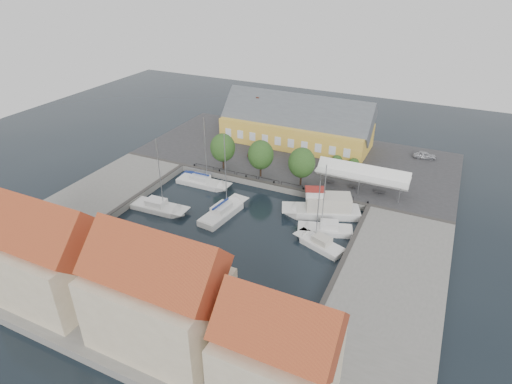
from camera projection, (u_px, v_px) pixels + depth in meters
ground at (238, 220)px, 60.88m from camera, size 140.00×140.00×0.00m
north_quay at (295, 157)px, 78.86m from camera, size 56.00×26.00×1.00m
west_quay at (108, 191)px, 67.32m from camera, size 12.00×24.00×1.00m
east_quay at (394, 267)px, 50.80m from camera, size 12.00×24.00×1.00m
south_bank at (144, 314)px, 44.01m from camera, size 56.00×14.00×1.00m
quay_edge_fittings at (253, 198)px, 64.12m from camera, size 56.00×24.72×0.40m
warehouse at (294, 125)px, 82.18m from camera, size 28.56×14.00×9.55m
tent_canopy at (362, 174)px, 65.34m from camera, size 14.00×4.00×2.83m
quay_trees at (261, 155)px, 68.79m from camera, size 18.20×4.20×6.30m
car_silver at (425, 155)px, 76.62m from camera, size 4.02×2.12×1.30m
car_red at (259, 151)px, 77.98m from camera, size 2.66×4.83×1.51m
center_sailboat at (223, 213)px, 61.75m from camera, size 3.82×9.55×12.73m
trawler at (324, 209)px, 61.55m from camera, size 11.60×7.29×5.00m
east_boat_a at (327, 230)px, 57.99m from camera, size 7.74×4.63×10.65m
east_boat_b at (320, 245)px, 55.05m from camera, size 7.31×4.59×9.79m
west_boat_a at (203, 183)px, 70.08m from camera, size 9.43×2.81×12.28m
west_boat_c at (159, 208)px, 63.13m from camera, size 9.03×3.25×11.92m
launch_sw at (105, 240)px, 56.28m from camera, size 5.46×2.19×0.98m
launch_nw at (195, 177)px, 72.50m from camera, size 5.20×2.51×0.88m
townhouses at (138, 294)px, 38.95m from camera, size 36.30×8.50×12.00m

